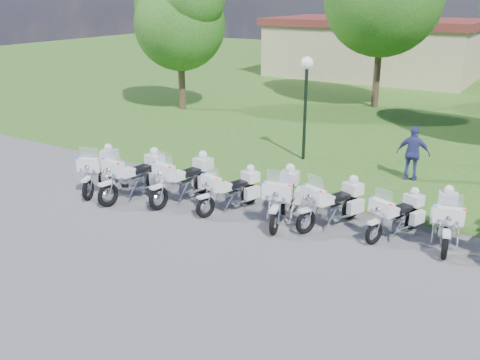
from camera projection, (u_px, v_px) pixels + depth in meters
The scene contains 14 objects.
ground at pixel (233, 231), 13.96m from camera, with size 100.00×100.00×0.00m, color #56575B.
grass_lawn at pixel (453, 85), 35.53m from camera, with size 100.00×48.00×0.01m, color #335B1C.
motorcycle_0 at pixel (100, 169), 16.71m from camera, with size 1.33×2.20×1.57m.
motorcycle_1 at pixel (136, 174), 16.08m from camera, with size 1.03×2.51×1.69m.
motorcycle_2 at pixel (185, 178), 15.83m from camera, with size 1.06×2.47×1.66m.
motorcycle_3 at pixel (232, 189), 15.13m from camera, with size 1.17×2.13×1.49m.
motorcycle_4 at pixel (284, 195), 14.46m from camera, with size 1.21×2.43×1.66m.
motorcycle_5 at pixel (333, 202), 14.13m from camera, with size 1.30×2.16×1.54m.
motorcycle_6 at pixel (397, 214), 13.54m from camera, with size 1.15×2.01×1.41m.
motorcycle_7 at pixel (447, 218), 13.14m from camera, with size 1.04×2.26×1.54m.
lamp_post at pixel (306, 82), 18.97m from camera, with size 0.44×0.44×3.76m.
tree_0 at pixel (179, 16), 26.90m from camera, with size 5.39×4.60×7.19m.
building_west at pixel (373, 48), 38.64m from camera, with size 14.56×8.32×4.10m.
bystander_c at pixel (413, 154), 17.43m from camera, with size 1.07×0.44×1.82m, color #383986.
Camera 1 is at (6.90, -10.68, 5.91)m, focal length 40.00 mm.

